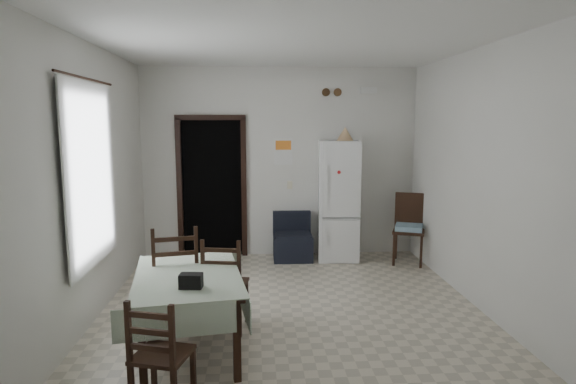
{
  "coord_description": "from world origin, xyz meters",
  "views": [
    {
      "loc": [
        -0.4,
        -5.15,
        2.09
      ],
      "look_at": [
        0.0,
        0.5,
        1.25
      ],
      "focal_mm": 30.0,
      "sensor_mm": 36.0,
      "label": 1
    }
  ],
  "objects_px": {
    "dining_table": "(189,313)",
    "fridge": "(338,200)",
    "dining_chair_near_head": "(162,353)",
    "navy_seat": "(293,237)",
    "dining_chair_far_left": "(175,276)",
    "dining_chair_far_right": "(226,283)",
    "corner_chair": "(409,229)"
  },
  "relations": [
    {
      "from": "navy_seat",
      "to": "dining_chair_far_left",
      "type": "xyz_separation_m",
      "value": [
        -1.37,
        -2.37,
        0.19
      ]
    },
    {
      "from": "dining_chair_far_left",
      "to": "dining_chair_near_head",
      "type": "distance_m",
      "value": 1.42
    },
    {
      "from": "dining_chair_far_right",
      "to": "dining_chair_near_head",
      "type": "xyz_separation_m",
      "value": [
        -0.37,
        -1.37,
        -0.04
      ]
    },
    {
      "from": "navy_seat",
      "to": "dining_chair_far_right",
      "type": "xyz_separation_m",
      "value": [
        -0.87,
        -2.41,
        0.13
      ]
    },
    {
      "from": "dining_table",
      "to": "fridge",
      "type": "bearing_deg",
      "value": 48.4
    },
    {
      "from": "navy_seat",
      "to": "dining_table",
      "type": "relative_size",
      "value": 0.5
    },
    {
      "from": "corner_chair",
      "to": "dining_chair_far_left",
      "type": "bearing_deg",
      "value": -125.47
    },
    {
      "from": "fridge",
      "to": "corner_chair",
      "type": "bearing_deg",
      "value": -11.53
    },
    {
      "from": "fridge",
      "to": "navy_seat",
      "type": "distance_m",
      "value": 0.88
    },
    {
      "from": "corner_chair",
      "to": "dining_chair_near_head",
      "type": "bearing_deg",
      "value": -109.48
    },
    {
      "from": "corner_chair",
      "to": "dining_chair_near_head",
      "type": "xyz_separation_m",
      "value": [
        -2.93,
        -3.46,
        -0.07
      ]
    },
    {
      "from": "corner_chair",
      "to": "dining_table",
      "type": "relative_size",
      "value": 0.73
    },
    {
      "from": "corner_chair",
      "to": "dining_table",
      "type": "bearing_deg",
      "value": -117.39
    },
    {
      "from": "navy_seat",
      "to": "dining_chair_near_head",
      "type": "distance_m",
      "value": 3.98
    },
    {
      "from": "dining_table",
      "to": "dining_chair_far_left",
      "type": "distance_m",
      "value": 0.58
    },
    {
      "from": "corner_chair",
      "to": "dining_chair_far_right",
      "type": "relative_size",
      "value": 1.06
    },
    {
      "from": "corner_chair",
      "to": "dining_chair_near_head",
      "type": "relative_size",
      "value": 1.17
    },
    {
      "from": "dining_chair_far_left",
      "to": "fridge",
      "type": "bearing_deg",
      "value": -142.65
    },
    {
      "from": "fridge",
      "to": "navy_seat",
      "type": "relative_size",
      "value": 2.55
    },
    {
      "from": "navy_seat",
      "to": "dining_chair_far_left",
      "type": "bearing_deg",
      "value": -119.13
    },
    {
      "from": "dining_chair_near_head",
      "to": "dining_table",
      "type": "bearing_deg",
      "value": -78.09
    },
    {
      "from": "dining_table",
      "to": "dining_chair_far_right",
      "type": "distance_m",
      "value": 0.57
    },
    {
      "from": "navy_seat",
      "to": "dining_chair_far_right",
      "type": "relative_size",
      "value": 0.73
    },
    {
      "from": "fridge",
      "to": "navy_seat",
      "type": "bearing_deg",
      "value": -173.7
    },
    {
      "from": "dining_chair_far_left",
      "to": "dining_chair_near_head",
      "type": "bearing_deg",
      "value": 83.63
    },
    {
      "from": "fridge",
      "to": "dining_chair_near_head",
      "type": "height_order",
      "value": "fridge"
    },
    {
      "from": "dining_chair_far_right",
      "to": "fridge",
      "type": "bearing_deg",
      "value": -112.68
    },
    {
      "from": "dining_chair_far_right",
      "to": "dining_chair_far_left",
      "type": "bearing_deg",
      "value": 4.92
    },
    {
      "from": "dining_chair_near_head",
      "to": "corner_chair",
      "type": "bearing_deg",
      "value": -114.01
    },
    {
      "from": "dining_chair_far_left",
      "to": "dining_chair_near_head",
      "type": "xyz_separation_m",
      "value": [
        0.13,
        -1.41,
        -0.1
      ]
    },
    {
      "from": "fridge",
      "to": "corner_chair",
      "type": "xyz_separation_m",
      "value": [
        1.0,
        -0.32,
        -0.39
      ]
    },
    {
      "from": "dining_chair_near_head",
      "to": "navy_seat",
      "type": "bearing_deg",
      "value": -91.97
    }
  ]
}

